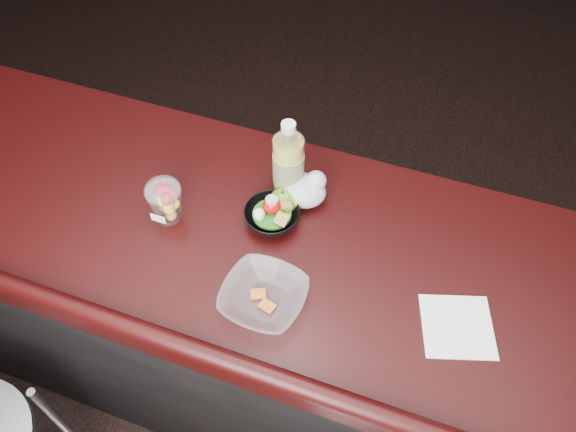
{
  "coord_description": "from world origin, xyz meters",
  "views": [
    {
      "loc": [
        0.37,
        -0.48,
        2.19
      ],
      "look_at": [
        0.09,
        0.32,
        1.1
      ],
      "focal_mm": 35.0,
      "sensor_mm": 36.0,
      "label": 1
    }
  ],
  "objects_px": {
    "fruit_cup": "(165,200)",
    "green_apple": "(283,202)",
    "snack_bowl": "(272,215)",
    "lemonade_bottle": "(288,165)",
    "takeout_bowl": "(264,297)"
  },
  "relations": [
    {
      "from": "lemonade_bottle",
      "to": "green_apple",
      "type": "bearing_deg",
      "value": -83.56
    },
    {
      "from": "lemonade_bottle",
      "to": "snack_bowl",
      "type": "relative_size",
      "value": 1.72
    },
    {
      "from": "lemonade_bottle",
      "to": "snack_bowl",
      "type": "bearing_deg",
      "value": -93.04
    },
    {
      "from": "lemonade_bottle",
      "to": "green_apple",
      "type": "xyz_separation_m",
      "value": [
        0.01,
        -0.07,
        -0.07
      ]
    },
    {
      "from": "fruit_cup",
      "to": "takeout_bowl",
      "type": "bearing_deg",
      "value": -25.05
    },
    {
      "from": "fruit_cup",
      "to": "green_apple",
      "type": "distance_m",
      "value": 0.3
    },
    {
      "from": "snack_bowl",
      "to": "green_apple",
      "type": "bearing_deg",
      "value": 74.23
    },
    {
      "from": "fruit_cup",
      "to": "takeout_bowl",
      "type": "distance_m",
      "value": 0.36
    },
    {
      "from": "green_apple",
      "to": "snack_bowl",
      "type": "height_order",
      "value": "snack_bowl"
    },
    {
      "from": "green_apple",
      "to": "snack_bowl",
      "type": "distance_m",
      "value": 0.05
    },
    {
      "from": "snack_bowl",
      "to": "lemonade_bottle",
      "type": "bearing_deg",
      "value": 86.96
    },
    {
      "from": "fruit_cup",
      "to": "green_apple",
      "type": "height_order",
      "value": "fruit_cup"
    },
    {
      "from": "fruit_cup",
      "to": "green_apple",
      "type": "relative_size",
      "value": 1.72
    },
    {
      "from": "lemonade_bottle",
      "to": "green_apple",
      "type": "height_order",
      "value": "lemonade_bottle"
    },
    {
      "from": "lemonade_bottle",
      "to": "fruit_cup",
      "type": "xyz_separation_m",
      "value": [
        -0.27,
        -0.19,
        -0.04
      ]
    }
  ]
}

